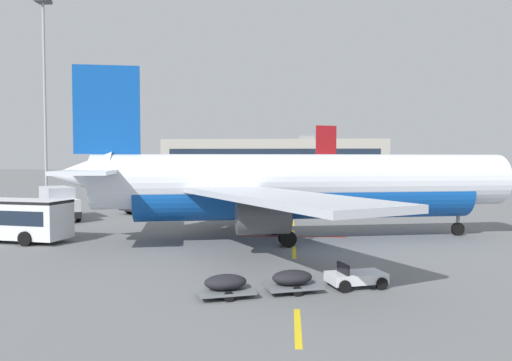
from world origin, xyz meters
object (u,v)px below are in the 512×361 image
airliner_mid_left (263,167)px  catering_truck (59,203)px  airliner_foreground (299,185)px  airliner_far_center (156,167)px  ground_power_truck (151,198)px  apron_light_mast_near (44,78)px  baggage_train (293,280)px

airliner_mid_left → catering_truck: airliner_mid_left is taller
airliner_foreground → airliner_far_center: airliner_foreground is taller
ground_power_truck → apron_light_mast_near: 26.81m
catering_truck → ground_power_truck: size_ratio=0.99×
ground_power_truck → baggage_train: bearing=-63.4°
airliner_foreground → baggage_train: size_ratio=4.03×
baggage_train → apron_light_mast_near: apron_light_mast_near is taller
airliner_foreground → baggage_train: (-0.52, -13.96, -3.42)m
airliner_far_center → baggage_train: size_ratio=3.90×
airliner_mid_left → baggage_train: airliner_mid_left is taller
airliner_mid_left → airliner_far_center: (-29.44, 27.68, -0.32)m
apron_light_mast_near → airliner_mid_left: bearing=49.2°
airliner_far_center → apron_light_mast_near: (1.53, -59.98, 13.06)m
catering_truck → apron_light_mast_near: size_ratio=0.25×
airliner_foreground → ground_power_truck: size_ratio=4.92×
airliner_mid_left → catering_truck: size_ratio=5.05×
airliner_mid_left → airliner_far_center: 40.41m
catering_truck → ground_power_truck: bearing=43.8°
catering_truck → ground_power_truck: 9.76m
airliner_mid_left → ground_power_truck: bearing=-102.2°
catering_truck → apron_light_mast_near: apron_light_mast_near is taller
airliner_mid_left → airliner_far_center: bearing=136.8°
ground_power_truck → airliner_mid_left: bearing=77.8°
airliner_far_center → apron_light_mast_near: size_ratio=1.22×
airliner_mid_left → baggage_train: bearing=-85.8°
airliner_mid_left → airliner_far_center: size_ratio=1.05×
airliner_far_center → baggage_train: (34.98, -102.84, -3.28)m
airliner_foreground → catering_truck: 24.89m
airliner_mid_left → baggage_train: (5.54, -75.16, -3.60)m
airliner_mid_left → apron_light_mast_near: 44.56m
airliner_far_center → catering_truck: bearing=-80.9°
airliner_mid_left → apron_light_mast_near: bearing=-130.8°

